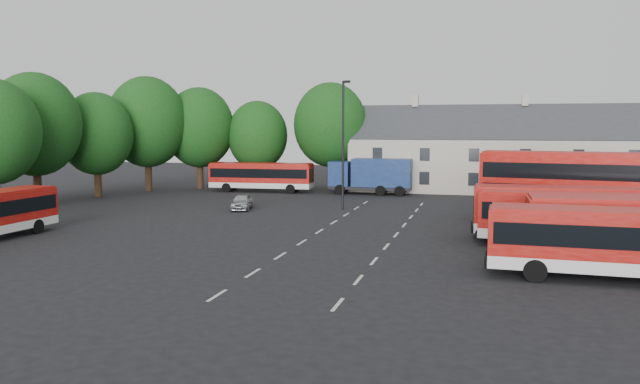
{
  "coord_description": "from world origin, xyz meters",
  "views": [
    {
      "loc": [
        10.32,
        -36.63,
        6.78
      ],
      "look_at": [
        -0.88,
        5.44,
        2.2
      ],
      "focal_mm": 35.0,
      "sensor_mm": 36.0,
      "label": 1
    }
  ],
  "objects_px": {
    "box_truck": "(372,174)",
    "lamppost": "(343,142)",
    "bus_dd_south": "(574,184)",
    "silver_car": "(242,202)",
    "bus_row_a": "(623,239)"
  },
  "relations": [
    {
      "from": "bus_row_a",
      "to": "box_truck",
      "type": "relative_size",
      "value": 1.38
    },
    {
      "from": "bus_dd_south",
      "to": "box_truck",
      "type": "height_order",
      "value": "bus_dd_south"
    },
    {
      "from": "bus_dd_south",
      "to": "silver_car",
      "type": "distance_m",
      "value": 25.29
    },
    {
      "from": "box_truck",
      "to": "silver_car",
      "type": "xyz_separation_m",
      "value": [
        -8.22,
        -14.19,
        -1.36
      ]
    },
    {
      "from": "silver_car",
      "to": "lamppost",
      "type": "distance_m",
      "value": 9.66
    },
    {
      "from": "bus_row_a",
      "to": "lamppost",
      "type": "xyz_separation_m",
      "value": [
        -17.06,
        20.13,
        3.65
      ]
    },
    {
      "from": "silver_car",
      "to": "lamppost",
      "type": "relative_size",
      "value": 0.36
    },
    {
      "from": "bus_row_a",
      "to": "box_truck",
      "type": "height_order",
      "value": "box_truck"
    },
    {
      "from": "box_truck",
      "to": "lamppost",
      "type": "relative_size",
      "value": 0.79
    },
    {
      "from": "bus_row_a",
      "to": "bus_dd_south",
      "type": "distance_m",
      "value": 16.45
    },
    {
      "from": "bus_row_a",
      "to": "bus_dd_south",
      "type": "height_order",
      "value": "bus_dd_south"
    },
    {
      "from": "box_truck",
      "to": "bus_row_a",
      "type": "bearing_deg",
      "value": -63.24
    },
    {
      "from": "bus_row_a",
      "to": "bus_dd_south",
      "type": "relative_size",
      "value": 0.9
    },
    {
      "from": "silver_car",
      "to": "lamppost",
      "type": "height_order",
      "value": "lamppost"
    },
    {
      "from": "box_truck",
      "to": "lamppost",
      "type": "xyz_separation_m",
      "value": [
        -0.16,
        -12.14,
        3.56
      ]
    }
  ]
}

